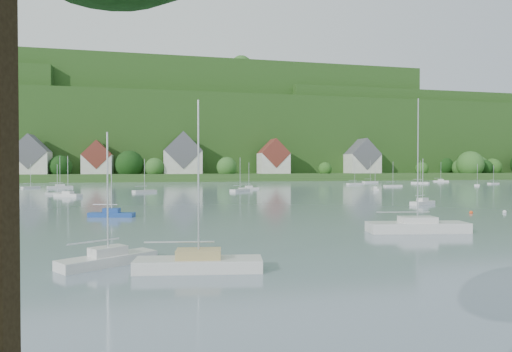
% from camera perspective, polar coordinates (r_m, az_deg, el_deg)
% --- Properties ---
extents(far_shore_strip, '(600.00, 60.00, 3.00)m').
position_cam_1_polar(far_shore_strip, '(210.67, -10.73, -0.09)').
color(far_shore_strip, '#2A4B1C').
rests_on(far_shore_strip, ground).
extents(forested_ridge, '(620.00, 181.22, 69.89)m').
position_cam_1_polar(forested_ridge, '(279.70, -11.19, 4.57)').
color(forested_ridge, '#193A12').
rests_on(forested_ridge, ground).
extents(village_building_0, '(14.00, 10.40, 16.00)m').
position_cam_1_polar(village_building_0, '(203.06, -26.31, 2.04)').
color(village_building_0, beige).
rests_on(village_building_0, far_shore_strip).
extents(village_building_1, '(12.00, 9.36, 14.00)m').
position_cam_1_polar(village_building_1, '(200.73, -19.21, 1.89)').
color(village_building_1, beige).
rests_on(village_building_1, far_shore_strip).
extents(village_building_2, '(16.00, 11.44, 18.00)m').
position_cam_1_polar(village_building_2, '(198.95, -9.17, 2.38)').
color(village_building_2, beige).
rests_on(village_building_2, far_shore_strip).
extents(village_building_3, '(13.00, 10.40, 15.50)m').
position_cam_1_polar(village_building_3, '(203.50, 2.19, 2.12)').
color(village_building_3, beige).
rests_on(village_building_3, far_shore_strip).
extents(village_building_4, '(15.00, 10.40, 16.50)m').
position_cam_1_polar(village_building_4, '(223.13, 13.16, 2.04)').
color(village_building_4, beige).
rests_on(village_building_4, far_shore_strip).
extents(near_sailboat_0, '(5.57, 4.49, 7.64)m').
position_cam_1_polar(near_sailboat_0, '(27.91, -18.03, -9.69)').
color(near_sailboat_0, silver).
rests_on(near_sailboat_0, ground).
extents(near_sailboat_1, '(5.30, 2.75, 6.89)m').
position_cam_1_polar(near_sailboat_1, '(54.51, -17.61, -4.47)').
color(near_sailboat_1, '#1E4292').
rests_on(near_sailboat_1, ground).
extents(near_sailboat_2, '(7.07, 2.98, 9.25)m').
position_cam_1_polar(near_sailboat_2, '(25.30, -7.19, -10.66)').
color(near_sailboat_2, silver).
rests_on(near_sailboat_2, ground).
extents(near_sailboat_3, '(5.21, 3.79, 6.97)m').
position_cam_1_polar(near_sailboat_3, '(73.82, 20.11, -3.05)').
color(near_sailboat_3, silver).
rests_on(near_sailboat_3, ground).
extents(near_sailboat_4, '(8.86, 3.81, 11.59)m').
position_cam_1_polar(near_sailboat_4, '(42.15, 19.53, -5.90)').
color(near_sailboat_4, silver).
rests_on(near_sailboat_4, ground).
extents(mooring_buoy_1, '(0.41, 0.41, 0.41)m').
position_cam_1_polar(mooring_buoy_1, '(44.31, 21.32, -6.29)').
color(mooring_buoy_1, silver).
rests_on(mooring_buoy_1, ground).
extents(mooring_buoy_2, '(0.43, 0.43, 0.43)m').
position_cam_1_polar(mooring_buoy_2, '(61.82, 25.30, -4.25)').
color(mooring_buoy_2, '#F74A18').
rests_on(mooring_buoy_2, ground).
extents(mooring_buoy_3, '(0.41, 0.41, 0.41)m').
position_cam_1_polar(mooring_buoy_3, '(55.08, -18.68, -4.84)').
color(mooring_buoy_3, '#F74A18').
rests_on(mooring_buoy_3, ground).
extents(mooring_buoy_4, '(0.46, 0.46, 0.46)m').
position_cam_1_polar(mooring_buoy_4, '(64.30, 28.64, -4.08)').
color(mooring_buoy_4, silver).
rests_on(mooring_buoy_4, ground).
extents(far_sailboat_cluster, '(198.42, 69.02, 8.71)m').
position_cam_1_polar(far_sailboat_cluster, '(128.26, -5.24, -1.30)').
color(far_sailboat_cluster, silver).
rests_on(far_sailboat_cluster, ground).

